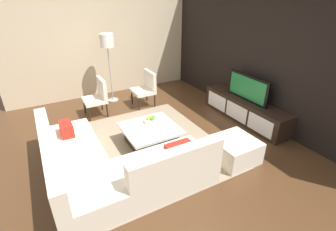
% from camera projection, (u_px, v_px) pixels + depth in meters
% --- Properties ---
extents(ground_plane, '(14.00, 14.00, 0.00)m').
position_uv_depth(ground_plane, '(148.00, 148.00, 4.67)').
color(ground_plane, '#4C301C').
extents(feature_wall_back, '(6.40, 0.12, 2.80)m').
position_uv_depth(feature_wall_back, '(263.00, 58.00, 5.20)').
color(feature_wall_back, black).
rests_on(feature_wall_back, ground).
extents(side_wall_left, '(0.12, 5.20, 2.80)m').
position_uv_depth(side_wall_left, '(103.00, 43.00, 6.62)').
color(side_wall_left, beige).
rests_on(side_wall_left, ground).
extents(area_rug, '(2.99, 2.59, 0.01)m').
position_uv_depth(area_rug, '(146.00, 146.00, 4.75)').
color(area_rug, gray).
rests_on(area_rug, ground).
extents(media_console, '(2.21, 0.49, 0.50)m').
position_uv_depth(media_console, '(244.00, 110.00, 5.60)').
color(media_console, black).
rests_on(media_console, ground).
extents(television, '(1.12, 0.06, 0.55)m').
position_uv_depth(television, '(248.00, 88.00, 5.36)').
color(television, black).
rests_on(television, media_console).
extents(sectional_couch, '(2.38, 2.28, 0.81)m').
position_uv_depth(sectional_couch, '(108.00, 166.00, 3.77)').
color(sectional_couch, beige).
rests_on(sectional_couch, ground).
extents(coffee_table, '(0.97, 0.99, 0.38)m').
position_uv_depth(coffee_table, '(151.00, 136.00, 4.70)').
color(coffee_table, black).
rests_on(coffee_table, ground).
extents(accent_chair_near, '(0.54, 0.50, 0.87)m').
position_uv_depth(accent_chair_near, '(98.00, 95.00, 5.74)').
color(accent_chair_near, black).
rests_on(accent_chair_near, ground).
extents(floor_lamp, '(0.34, 0.34, 1.74)m').
position_uv_depth(floor_lamp, '(107.00, 44.00, 6.03)').
color(floor_lamp, '#A5A5AA').
rests_on(floor_lamp, ground).
extents(ottoman, '(0.70, 0.70, 0.40)m').
position_uv_depth(ottoman, '(234.00, 150.00, 4.29)').
color(ottoman, beige).
rests_on(ottoman, ground).
extents(fruit_bowl, '(0.28, 0.28, 0.13)m').
position_uv_depth(fruit_bowl, '(151.00, 120.00, 4.78)').
color(fruit_bowl, silver).
rests_on(fruit_bowl, coffee_table).
extents(accent_chair_far, '(0.57, 0.50, 0.87)m').
position_uv_depth(accent_chair_far, '(146.00, 86.00, 6.25)').
color(accent_chair_far, black).
rests_on(accent_chair_far, ground).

